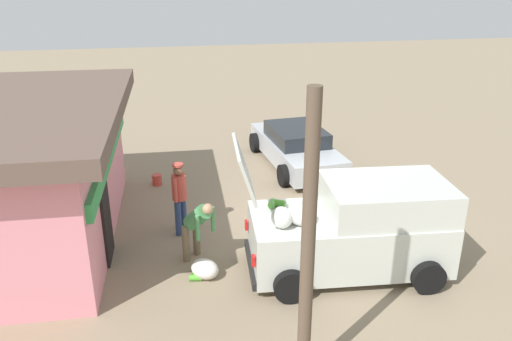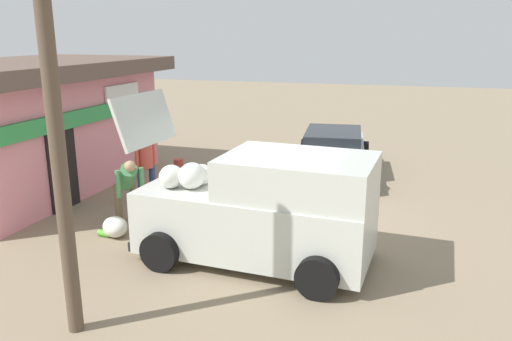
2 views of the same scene
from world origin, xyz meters
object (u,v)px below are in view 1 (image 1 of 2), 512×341
Objects in this scene: delivery_van at (356,228)px; vendor_standing at (179,193)px; storefront_bar at (28,171)px; customer_bending at (197,224)px; paint_bucket at (157,180)px; parked_sedan at (296,147)px; unloaded_banana_pile at (204,269)px.

vendor_standing is at bearing 56.91° from delivery_van.
storefront_bar is at bearing 84.75° from vendor_standing.
delivery_van is at bearing -105.99° from customer_bending.
delivery_van reaches higher than customer_bending.
paint_bucket is at bearing -45.64° from storefront_bar.
vendor_standing is 1.39m from customer_bending.
paint_bucket is at bearing 101.39° from parked_sedan.
storefront_bar reaches higher than customer_bending.
parked_sedan is 5.39m from vendor_standing.
parked_sedan is (3.52, -7.06, -1.08)m from storefront_bar.
parked_sedan is 2.66× the size of vendor_standing.
parked_sedan is 6.11× the size of unloaded_banana_pile.
delivery_van is at bearing 176.92° from parked_sedan.
customer_bending is (-1.65, -3.58, -0.80)m from storefront_bar.
storefront_bar is 5.21× the size of customer_bending.
delivery_van is 6.62m from paint_bucket.
customer_bending is (0.90, 3.15, -0.09)m from delivery_van.
delivery_van is 3.28m from customer_bending.
customer_bending is at bearing 5.18° from unloaded_banana_pile.
delivery_van is at bearing -94.42° from unloaded_banana_pile.
storefront_bar is 7.96m from parked_sedan.
customer_bending reaches higher than unloaded_banana_pile.
vendor_standing reaches higher than parked_sedan.
customer_bending is (-1.35, -0.30, -0.13)m from vendor_standing.
storefront_bar is at bearing 57.56° from unloaded_banana_pile.
parked_sedan is at bearing -78.61° from paint_bucket.
parked_sedan reaches higher than unloaded_banana_pile.
vendor_standing is 1.22× the size of customer_bending.
vendor_standing is at bearing -169.02° from paint_bucket.
delivery_van is 2.52× the size of vendor_standing.
unloaded_banana_pile is at bearing -122.44° from storefront_bar.
delivery_van is 0.95× the size of parked_sedan.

